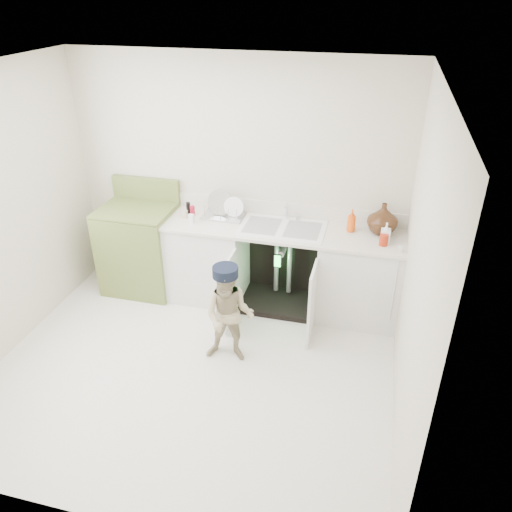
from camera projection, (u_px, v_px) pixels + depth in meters
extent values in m
plane|color=silver|center=(193.00, 368.00, 4.49)|extent=(3.50, 3.50, 0.00)
cube|color=beige|center=(237.00, 180.00, 5.15)|extent=(3.50, 2.50, 0.02)
cube|color=beige|center=(77.00, 375.00, 2.61)|extent=(3.50, 2.50, 0.02)
cube|color=beige|center=(416.00, 274.00, 3.50)|extent=(2.50, 3.00, 0.02)
plane|color=white|center=(170.00, 77.00, 3.27)|extent=(3.50, 3.50, 0.00)
cube|color=silver|center=(208.00, 260.00, 5.35)|extent=(0.80, 0.60, 0.86)
cube|color=silver|center=(359.00, 279.00, 5.00)|extent=(0.80, 0.60, 0.86)
cube|color=black|center=(286.00, 257.00, 5.40)|extent=(0.80, 0.06, 0.86)
cube|color=black|center=(280.00, 301.00, 5.37)|extent=(0.80, 0.60, 0.06)
cylinder|color=gray|center=(277.00, 262.00, 5.26)|extent=(0.05, 0.05, 0.70)
cylinder|color=gray|center=(290.00, 264.00, 5.23)|extent=(0.05, 0.05, 0.70)
cylinder|color=gray|center=(282.00, 251.00, 5.12)|extent=(0.07, 0.18, 0.07)
cube|color=silver|center=(230.00, 292.00, 4.85)|extent=(0.03, 0.40, 0.76)
cube|color=silver|center=(312.00, 303.00, 4.68)|extent=(0.02, 0.40, 0.76)
cube|color=white|center=(282.00, 230.00, 4.95)|extent=(2.44, 0.64, 0.03)
cube|color=white|center=(288.00, 210.00, 5.16)|extent=(2.44, 0.02, 0.15)
cube|color=white|center=(282.00, 229.00, 4.95)|extent=(0.85, 0.55, 0.02)
cube|color=gray|center=(262.00, 226.00, 4.99)|extent=(0.34, 0.40, 0.01)
cube|color=gray|center=(303.00, 230.00, 4.90)|extent=(0.34, 0.40, 0.01)
cylinder|color=silver|center=(287.00, 211.00, 5.09)|extent=(0.03, 0.03, 0.17)
cylinder|color=silver|center=(286.00, 207.00, 5.00)|extent=(0.02, 0.14, 0.02)
cylinder|color=silver|center=(297.00, 217.00, 5.09)|extent=(0.04, 0.04, 0.06)
cylinder|color=silver|center=(394.00, 290.00, 4.61)|extent=(0.01, 0.01, 0.70)
cube|color=silver|center=(400.00, 249.00, 4.50)|extent=(0.04, 0.02, 0.06)
cube|color=silver|center=(223.00, 216.00, 5.18)|extent=(0.43, 0.29, 0.02)
cylinder|color=silver|center=(220.00, 208.00, 5.17)|extent=(0.27, 0.10, 0.26)
cylinder|color=white|center=(234.00, 211.00, 5.13)|extent=(0.21, 0.06, 0.21)
cylinder|color=silver|center=(204.00, 212.00, 5.10)|extent=(0.01, 0.01, 0.12)
cylinder|color=silver|center=(212.00, 213.00, 5.08)|extent=(0.01, 0.01, 0.12)
cylinder|color=silver|center=(220.00, 213.00, 5.06)|extent=(0.01, 0.01, 0.12)
cylinder|color=silver|center=(228.00, 214.00, 5.04)|extent=(0.01, 0.01, 0.12)
cylinder|color=silver|center=(236.00, 215.00, 5.03)|extent=(0.01, 0.01, 0.12)
imported|color=#492414|center=(383.00, 218.00, 4.79)|extent=(0.29, 0.29, 0.31)
imported|color=#E64E0C|center=(352.00, 221.00, 4.83)|extent=(0.09, 0.09, 0.23)
imported|color=white|center=(386.00, 233.00, 4.63)|extent=(0.09, 0.09, 0.20)
cylinder|color=#AD270E|center=(384.00, 240.00, 4.61)|extent=(0.08, 0.08, 0.11)
cylinder|color=#AF0F26|center=(192.00, 211.00, 5.20)|extent=(0.05, 0.05, 0.10)
cylinder|color=#C5AF90|center=(185.00, 214.00, 5.15)|extent=(0.06, 0.06, 0.08)
cylinder|color=black|center=(188.00, 208.00, 5.24)|extent=(0.04, 0.04, 0.12)
cube|color=silver|center=(191.00, 219.00, 5.04)|extent=(0.05, 0.05, 0.09)
cube|color=olive|center=(141.00, 250.00, 5.47)|extent=(0.77, 0.65, 0.93)
cube|color=olive|center=(136.00, 209.00, 5.24)|extent=(0.77, 0.65, 0.02)
cube|color=olive|center=(146.00, 188.00, 5.42)|extent=(0.77, 0.06, 0.24)
cylinder|color=black|center=(112.00, 214.00, 5.15)|extent=(0.17, 0.17, 0.02)
cylinder|color=silver|center=(111.00, 213.00, 5.14)|extent=(0.20, 0.20, 0.01)
cylinder|color=black|center=(126.00, 202.00, 5.42)|extent=(0.17, 0.17, 0.02)
cylinder|color=silver|center=(126.00, 201.00, 5.41)|extent=(0.20, 0.20, 0.01)
cylinder|color=black|center=(146.00, 218.00, 5.07)|extent=(0.17, 0.17, 0.02)
cylinder|color=silver|center=(146.00, 217.00, 5.06)|extent=(0.20, 0.20, 0.01)
cylinder|color=black|center=(159.00, 206.00, 5.34)|extent=(0.17, 0.17, 0.02)
cylinder|color=silver|center=(159.00, 205.00, 5.33)|extent=(0.20, 0.20, 0.01)
imported|color=tan|center=(229.00, 316.00, 4.39)|extent=(0.48, 0.39, 0.94)
cylinder|color=black|center=(228.00, 273.00, 4.18)|extent=(0.24, 0.24, 0.09)
cube|color=black|center=(230.00, 271.00, 4.28)|extent=(0.18, 0.10, 0.01)
cube|color=black|center=(278.00, 261.00, 4.74)|extent=(0.07, 0.01, 0.14)
cube|color=#26F23F|center=(277.00, 261.00, 4.73)|extent=(0.06, 0.00, 0.12)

